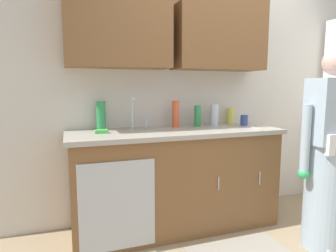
{
  "coord_description": "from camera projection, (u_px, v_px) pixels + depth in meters",
  "views": [
    {
      "loc": [
        -1.49,
        -1.79,
        1.33
      ],
      "look_at": [
        -0.68,
        0.55,
        1.0
      ],
      "focal_mm": 31.1,
      "sensor_mm": 36.0,
      "label": 1
    }
  ],
  "objects": [
    {
      "name": "bottle_cleaner_spray",
      "position": [
        230.0,
        116.0,
        3.12
      ],
      "size": [
        0.07,
        0.07,
        0.17
      ],
      "primitive_type": "cylinder",
      "color": "#D8D14C",
      "rests_on": "countertop"
    },
    {
      "name": "kitchen_wall_with_uppers",
      "position": [
        203.0,
        73.0,
        3.03
      ],
      "size": [
        4.8,
        0.44,
        2.7
      ],
      "color": "beige",
      "rests_on": "ground"
    },
    {
      "name": "bottle_dish_liquid",
      "position": [
        198.0,
        116.0,
        2.92
      ],
      "size": [
        0.07,
        0.07,
        0.21
      ],
      "primitive_type": "cylinder",
      "color": "#2D8C4C",
      "rests_on": "countertop"
    },
    {
      "name": "person_at_sink",
      "position": [
        328.0,
        166.0,
        2.36
      ],
      "size": [
        0.55,
        0.34,
        1.62
      ],
      "color": "white",
      "rests_on": "ground"
    },
    {
      "name": "bottle_water_short",
      "position": [
        101.0,
        116.0,
        2.65
      ],
      "size": [
        0.08,
        0.08,
        0.26
      ],
      "primitive_type": "cylinder",
      "color": "#2D8C4C",
      "rests_on": "countertop"
    },
    {
      "name": "knife_on_counter",
      "position": [
        255.0,
        128.0,
        2.79
      ],
      "size": [
        0.04,
        0.24,
        0.01
      ],
      "primitive_type": "cube",
      "rotation": [
        0.0,
        0.0,
        1.49
      ],
      "color": "silver",
      "rests_on": "countertop"
    },
    {
      "name": "sponge",
      "position": [
        101.0,
        132.0,
        2.48
      ],
      "size": [
        0.11,
        0.07,
        0.03
      ],
      "primitive_type": "cube",
      "color": "#4CBF4C",
      "rests_on": "countertop"
    },
    {
      "name": "sink",
      "position": [
        140.0,
        133.0,
        2.58
      ],
      "size": [
        0.5,
        0.36,
        0.35
      ],
      "color": "#B7BABF",
      "rests_on": "counter_cabinet"
    },
    {
      "name": "cup_by_sink",
      "position": [
        244.0,
        120.0,
        2.99
      ],
      "size": [
        0.08,
        0.08,
        0.11
      ],
      "primitive_type": "cylinder",
      "color": "#33478C",
      "rests_on": "countertop"
    },
    {
      "name": "bottle_water_tall",
      "position": [
        214.0,
        115.0,
        2.98
      ],
      "size": [
        0.08,
        0.08,
        0.22
      ],
      "primitive_type": "cylinder",
      "color": "silver",
      "rests_on": "countertop"
    },
    {
      "name": "bottle_soap",
      "position": [
        176.0,
        114.0,
        2.85
      ],
      "size": [
        0.07,
        0.07,
        0.26
      ],
      "primitive_type": "cylinder",
      "color": "#E05933",
      "rests_on": "countertop"
    },
    {
      "name": "counter_cabinet",
      "position": [
        175.0,
        181.0,
        2.75
      ],
      "size": [
        1.9,
        0.62,
        0.9
      ],
      "color": "brown",
      "rests_on": "ground"
    },
    {
      "name": "countertop",
      "position": [
        176.0,
        132.0,
        2.69
      ],
      "size": [
        1.96,
        0.66,
        0.04
      ],
      "primitive_type": "cube",
      "color": "#A8A093",
      "rests_on": "counter_cabinet"
    }
  ]
}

